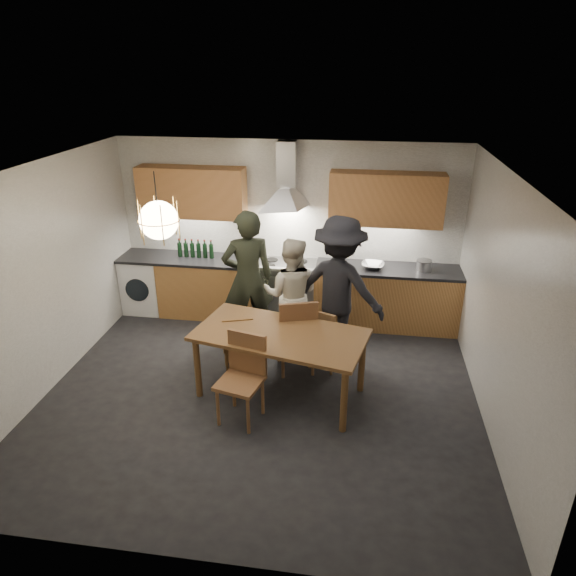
# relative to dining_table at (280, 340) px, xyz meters

# --- Properties ---
(ground) EXTENTS (5.00, 5.00, 0.00)m
(ground) POSITION_rel_dining_table_xyz_m (-0.23, -0.04, -0.71)
(ground) COLOR black
(ground) RESTS_ON ground
(room_shell) EXTENTS (5.02, 4.52, 2.61)m
(room_shell) POSITION_rel_dining_table_xyz_m (-0.23, -0.04, 1.00)
(room_shell) COLOR white
(room_shell) RESTS_ON ground
(counter_run) EXTENTS (5.00, 0.62, 0.90)m
(counter_run) POSITION_rel_dining_table_xyz_m (-0.20, 1.91, -0.26)
(counter_run) COLOR tan
(counter_run) RESTS_ON ground
(range_stove) EXTENTS (0.90, 0.60, 0.92)m
(range_stove) POSITION_rel_dining_table_xyz_m (-0.23, 1.90, -0.27)
(range_stove) COLOR silver
(range_stove) RESTS_ON ground
(wall_fixtures) EXTENTS (4.30, 0.54, 1.10)m
(wall_fixtures) POSITION_rel_dining_table_xyz_m (-0.23, 2.02, 1.16)
(wall_fixtures) COLOR tan
(wall_fixtures) RESTS_ON ground
(pendant_lamp) EXTENTS (0.43, 0.43, 0.70)m
(pendant_lamp) POSITION_rel_dining_table_xyz_m (-1.23, -0.14, 1.39)
(pendant_lamp) COLOR black
(pendant_lamp) RESTS_ON ground
(dining_table) EXTENTS (2.06, 1.35, 0.80)m
(dining_table) POSITION_rel_dining_table_xyz_m (0.00, 0.00, 0.00)
(dining_table) COLOR brown
(dining_table) RESTS_ON ground
(chair_back_left) EXTENTS (0.46, 0.46, 0.81)m
(chair_back_left) POSITION_rel_dining_table_xyz_m (-0.57, 0.32, -0.24)
(chair_back_left) COLOR brown
(chair_back_left) RESTS_ON ground
(chair_back_mid) EXTENTS (0.58, 0.58, 1.02)m
(chair_back_mid) POSITION_rel_dining_table_xyz_m (0.13, 0.45, -0.12)
(chair_back_mid) COLOR brown
(chair_back_mid) RESTS_ON ground
(chair_back_right) EXTENTS (0.49, 0.49, 0.84)m
(chair_back_right) POSITION_rel_dining_table_xyz_m (0.45, 0.59, -0.23)
(chair_back_right) COLOR brown
(chair_back_right) RESTS_ON ground
(chair_front) EXTENTS (0.54, 0.54, 0.98)m
(chair_front) POSITION_rel_dining_table_xyz_m (-0.33, -0.45, -0.15)
(chair_front) COLOR brown
(chair_front) RESTS_ON ground
(person_left) EXTENTS (0.80, 0.66, 1.87)m
(person_left) POSITION_rel_dining_table_xyz_m (-0.62, 1.17, 0.23)
(person_left) COLOR black
(person_left) RESTS_ON ground
(person_mid) EXTENTS (0.77, 0.61, 1.55)m
(person_mid) POSITION_rel_dining_table_xyz_m (-0.03, 1.10, 0.07)
(person_mid) COLOR beige
(person_mid) RESTS_ON ground
(person_right) EXTENTS (1.37, 1.07, 1.87)m
(person_right) POSITION_rel_dining_table_xyz_m (0.60, 1.05, 0.23)
(person_right) COLOR black
(person_right) RESTS_ON ground
(mixing_bowl) EXTENTS (0.36, 0.36, 0.08)m
(mixing_bowl) POSITION_rel_dining_table_xyz_m (1.03, 1.87, 0.23)
(mixing_bowl) COLOR #B5B5B9
(mixing_bowl) RESTS_ON counter_run
(stock_pot) EXTENTS (0.23, 0.23, 0.14)m
(stock_pot) POSITION_rel_dining_table_xyz_m (1.73, 1.89, 0.26)
(stock_pot) COLOR #AFAFB2
(stock_pot) RESTS_ON counter_run
(wine_bottles) EXTENTS (0.55, 0.07, 0.27)m
(wine_bottles) POSITION_rel_dining_table_xyz_m (-1.59, 1.95, 0.33)
(wine_bottles) COLOR black
(wine_bottles) RESTS_ON counter_run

